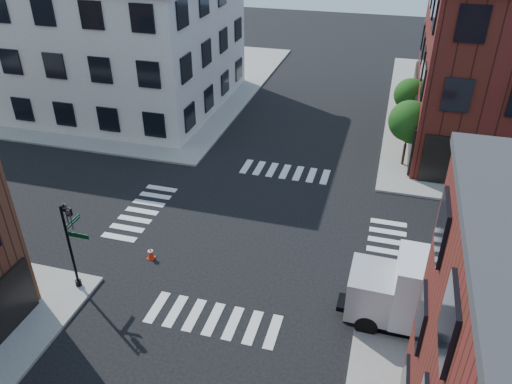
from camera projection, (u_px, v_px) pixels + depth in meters
The scene contains 8 objects.
ground at pixel (257, 230), 27.61m from camera, with size 120.00×120.00×0.00m, color black.
sidewalk_nw at pixel (112, 79), 49.78m from camera, with size 30.00×30.00×0.15m, color gray.
building_nw at pixel (93, 37), 42.40m from camera, with size 22.00×16.00×11.00m, color beige.
tree_near at pixel (410, 123), 32.44m from camera, with size 2.69×2.69×4.49m.
tree_far at pixel (411, 96), 37.53m from camera, with size 2.43×2.43×4.07m.
signal_pole at pixel (71, 237), 22.20m from camera, with size 1.29×1.24×4.60m.
box_truck at pixel (447, 299), 20.31m from camera, with size 7.87×2.53×3.53m.
traffic_cone at pixel (151, 253), 25.32m from camera, with size 0.38×0.38×0.67m.
Camera 1 is at (6.11, -21.72, 16.04)m, focal length 35.00 mm.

